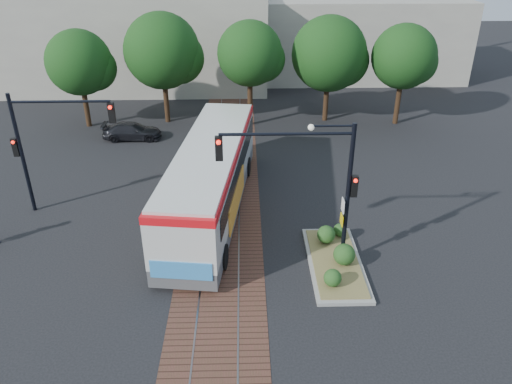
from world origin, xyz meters
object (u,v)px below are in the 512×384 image
signal_pole_main (318,174)px  parked_car (132,131)px  signal_pole_left (42,138)px  traffic_island (336,257)px  city_bus (211,175)px

signal_pole_main → parked_car: 17.91m
signal_pole_main → signal_pole_left: (-12.23, 4.80, -0.29)m
traffic_island → signal_pole_left: (-13.19, 4.89, 3.54)m
parked_car → signal_pole_left: bearing=167.8°
signal_pole_main → signal_pole_left: bearing=158.6°
signal_pole_left → parked_car: bearing=78.2°
city_bus → traffic_island: size_ratio=2.56×
traffic_island → signal_pole_left: size_ratio=0.87×
city_bus → signal_pole_main: (4.44, -4.59, 2.21)m
traffic_island → signal_pole_left: signal_pole_left is taller
city_bus → signal_pole_left: signal_pole_left is taller
traffic_island → signal_pole_main: (-0.96, 0.09, 3.83)m
traffic_island → city_bus: bearing=139.1°
parked_car → city_bus: bearing=-149.3°
traffic_island → signal_pole_main: signal_pole_main is taller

